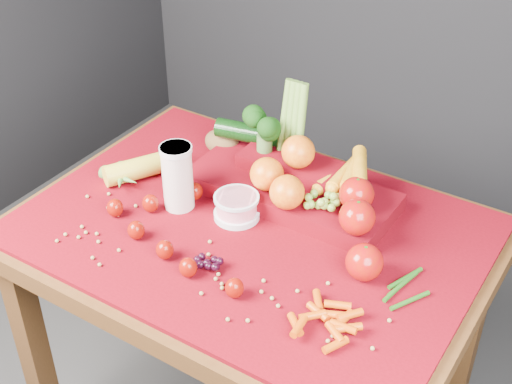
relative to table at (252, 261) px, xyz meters
The scene contains 12 objects.
table is the anchor object (origin of this frame).
red_cloth 0.10m from the table, ahead, with size 1.05×0.75×0.01m, color #66030D.
milk_glass 0.28m from the table, behind, with size 0.08×0.08×0.17m.
yogurt_bowl 0.15m from the table, 165.96° to the left, with size 0.11×0.11×0.06m.
strawberry_scatter 0.24m from the table, 132.66° to the right, with size 0.44×0.28×0.05m.
dark_grape_cluster 0.22m from the table, 89.58° to the right, with size 0.06×0.05×0.03m, color black, non-canonical shape.
soybean_scatter 0.23m from the table, 90.00° to the right, with size 0.84×0.24×0.01m, color #A98B49, non-canonical shape.
corn_ear 0.40m from the table, behind, with size 0.25×0.26×0.06m.
potato 0.37m from the table, 136.43° to the left, with size 0.10×0.08×0.07m, color #52381C.
baby_carrot_pile 0.38m from the table, 33.01° to the right, with size 0.17×0.17×0.03m, color #C24406, non-canonical shape.
green_bean_pile 0.41m from the table, ahead, with size 0.14×0.12×0.01m, color #1C4F12, non-canonical shape.
produce_mound 0.23m from the table, 73.64° to the left, with size 0.59×0.36×0.27m.
Camera 1 is at (0.73, -1.12, 1.79)m, focal length 50.00 mm.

